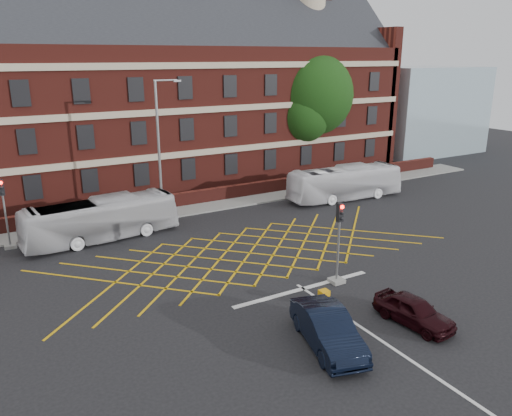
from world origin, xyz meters
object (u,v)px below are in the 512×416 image
traffic_light_far (6,220)px  utility_cabinet (324,298)px  car_navy (328,329)px  street_lamp (161,176)px  bus_right (345,183)px  car_maroon (414,311)px  traffic_light_near (338,251)px  deciduous_tree (311,100)px  bus_left (101,219)px

traffic_light_far → utility_cabinet: 19.71m
car_navy → street_lamp: bearing=105.8°
bus_right → car_maroon: bus_right is taller
bus_right → traffic_light_near: bearing=143.7°
car_maroon → deciduous_tree: bearing=57.2°
bus_left → car_maroon: bus_left is taller
traffic_light_near → deciduous_tree: bearing=57.4°
street_lamp → bus_right: bearing=-5.6°
street_lamp → utility_cabinet: street_lamp is taller
bus_left → car_navy: bus_left is taller
bus_left → deciduous_tree: deciduous_tree is taller
bus_right → traffic_light_far: traffic_light_far is taller
traffic_light_near → car_navy: bearing=-132.5°
utility_cabinet → deciduous_tree: bearing=55.6°
traffic_light_far → street_lamp: size_ratio=0.44×
bus_right → traffic_light_near: size_ratio=2.29×
car_maroon → car_navy: bearing=167.7°
car_maroon → utility_cabinet: 4.04m
car_maroon → traffic_light_near: (-0.25, 4.95, 1.13)m
car_maroon → utility_cabinet: (-2.40, 3.24, -0.22)m
traffic_light_far → traffic_light_near: bearing=-44.3°
deciduous_tree → traffic_light_far: size_ratio=2.73×
bus_left → traffic_light_near: size_ratio=2.27×
bus_left → traffic_light_near: traffic_light_near is taller
bus_left → car_navy: bearing=-169.2°
car_navy → traffic_light_far: 20.92m
car_maroon → utility_cabinet: size_ratio=4.56×
car_maroon → traffic_light_far: bearing=121.7°
car_navy → utility_cabinet: (1.94, 2.74, -0.37)m
bus_left → car_navy: (4.83, -16.91, -0.58)m
car_navy → traffic_light_near: traffic_light_near is taller
car_maroon → traffic_light_far: 23.72m
bus_right → utility_cabinet: bearing=142.2°
street_lamp → bus_left: bearing=-166.7°
traffic_light_near → traffic_light_far: (-14.17, 13.85, 0.00)m
car_navy → car_maroon: bearing=8.1°
bus_right → utility_cabinet: size_ratio=12.02×
bus_left → street_lamp: (4.48, 1.06, 2.08)m
car_maroon → street_lamp: size_ratio=0.38×
car_maroon → traffic_light_near: bearing=87.1°
traffic_light_near → street_lamp: (-4.44, 13.52, 1.67)m
car_maroon → traffic_light_far: traffic_light_far is taller
bus_right → car_navy: bearing=143.3°
utility_cabinet → bus_right: bearing=47.4°
traffic_light_far → utility_cabinet: size_ratio=5.25×
bus_left → traffic_light_far: (-5.25, 1.39, 0.41)m
bus_left → street_lamp: 5.05m
traffic_light_far → bus_right: bearing=-4.1°
car_navy → street_lamp: 18.17m
car_maroon → deciduous_tree: deciduous_tree is taller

